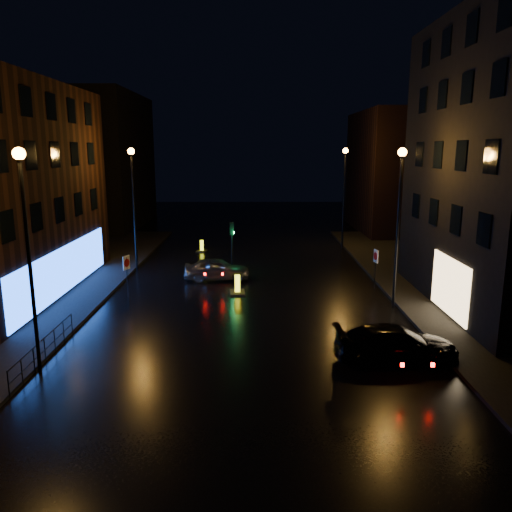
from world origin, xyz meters
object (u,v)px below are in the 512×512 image
Objects in this scene: silver_hatchback at (217,269)px; bollard_near at (237,289)px; road_sign_right at (376,260)px; traffic_signal at (232,264)px; bollard_far at (202,249)px; dark_sedan at (396,344)px; road_sign_left at (127,266)px.

silver_hatchback is 3.49m from bollard_near.
silver_hatchback is 10.01m from road_sign_right.
bollard_far is (-2.80, 6.78, -0.30)m from traffic_signal.
road_sign_right reaches higher than silver_hatchback.
bollard_near is at bearing -3.04° from road_sign_right.
bollard_far is 16.23m from road_sign_right.
dark_sedan is 4.07× the size of bollard_far.
bollard_near is 6.47m from road_sign_left.
road_sign_left reaches higher than bollard_far.
dark_sedan is at bearing -64.39° from traffic_signal.
traffic_signal reaches higher than dark_sedan.
road_sign_left is at bearing -132.60° from traffic_signal.
dark_sedan is (7.18, -14.97, 0.21)m from traffic_signal.
road_sign_left is (-12.87, 8.79, 1.10)m from dark_sedan.
bollard_far is at bearing 112.47° from traffic_signal.
road_sign_left is 1.00× the size of road_sign_right.
dark_sedan is at bearing 70.98° from road_sign_right.
silver_hatchback is 1.74× the size of road_sign_right.
traffic_signal is 8.50m from road_sign_left.
dark_sedan is 11.61m from bollard_near.
bollard_near is (1.43, -3.15, -0.47)m from silver_hatchback.
silver_hatchback is 1.73× the size of road_sign_left.
traffic_signal is at bearing -36.79° from road_sign_right.
silver_hatchback is at bearing 109.53° from bollard_near.
road_sign_right is (1.65, 10.54, 1.09)m from dark_sedan.
road_sign_right reaches higher than bollard_near.
road_sign_left is (-6.23, -0.72, 1.57)m from bollard_near.
bollard_far is at bearing -54.07° from road_sign_right.
traffic_signal is 2.49m from silver_hatchback.
dark_sedan is (8.07, -12.66, -0.00)m from silver_hatchback.
traffic_signal reaches higher than road_sign_right.
traffic_signal is 2.57× the size of bollard_near.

